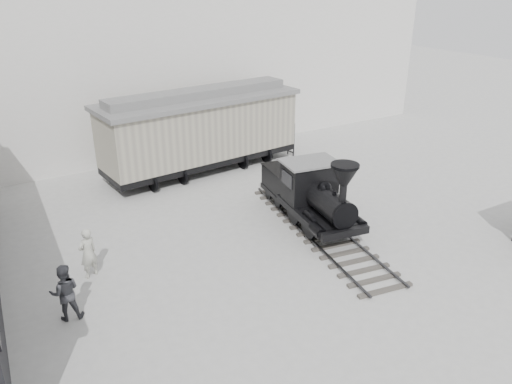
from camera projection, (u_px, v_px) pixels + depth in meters
ground at (340, 287)px, 15.12m from camera, size 90.00×90.00×0.00m
north_wall at (152, 44)px, 24.67m from camera, size 34.00×2.51×11.00m
locomotive at (313, 197)px, 18.48m from camera, size 3.21×8.80×3.04m
boxcar at (201, 129)px, 23.38m from camera, size 9.86×3.90×3.94m
visitor_a at (88, 253)px, 15.34m from camera, size 0.71×0.59×1.65m
visitor_b at (65, 292)px, 13.43m from camera, size 0.92×0.78×1.66m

